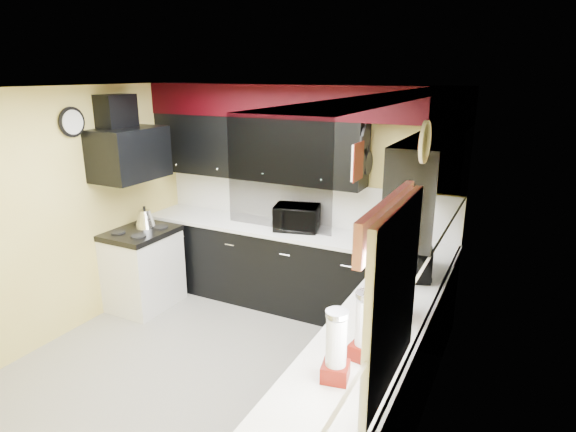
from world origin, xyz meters
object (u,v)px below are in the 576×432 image
(microwave, at_px, (408,257))
(utensil_crock, at_px, (384,239))
(kettle, at_px, (145,219))
(knife_block, at_px, (367,229))
(toaster_oven, at_px, (297,218))

(microwave, relative_size, utensil_crock, 3.60)
(kettle, bearing_deg, utensil_crock, 12.56)
(utensil_crock, distance_m, knife_block, 0.24)
(microwave, bearing_deg, knife_block, 20.30)
(microwave, bearing_deg, kettle, 69.57)
(toaster_oven, distance_m, kettle, 1.73)
(toaster_oven, height_order, kettle, toaster_oven)
(microwave, distance_m, kettle, 2.99)
(knife_block, bearing_deg, utensil_crock, -6.02)
(toaster_oven, relative_size, kettle, 2.14)
(utensil_crock, height_order, knife_block, knife_block)
(toaster_oven, xyz_separation_m, kettle, (-1.61, -0.64, -0.06))
(toaster_oven, xyz_separation_m, microwave, (1.38, -0.65, 0.01))
(toaster_oven, height_order, utensil_crock, toaster_oven)
(knife_block, distance_m, kettle, 2.50)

